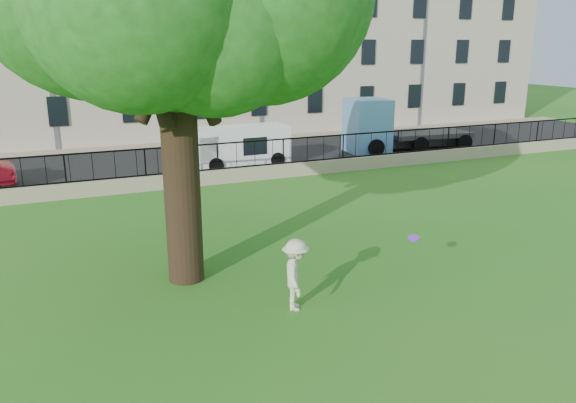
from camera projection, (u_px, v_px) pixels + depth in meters
name	position (u px, v px, depth m)	size (l,w,h in m)	color
ground	(364.00, 295.00, 13.27)	(120.00, 120.00, 0.00)	#23771C
retaining_wall	(218.00, 176.00, 23.79)	(50.00, 0.40, 0.60)	tan
iron_railing	(218.00, 157.00, 23.55)	(50.00, 0.05, 1.13)	black
street	(191.00, 163.00, 28.02)	(60.00, 9.00, 0.01)	black
sidewalk	(170.00, 145.00, 32.59)	(60.00, 1.40, 0.12)	tan
building_row	(145.00, 24.00, 35.74)	(56.40, 10.40, 13.80)	#C2B49A
man	(296.00, 275.00, 12.36)	(1.06, 0.61, 1.63)	beige
frisbee	(414.00, 238.00, 13.40)	(0.27, 0.27, 0.03)	#8328E2
white_van	(240.00, 147.00, 26.95)	(4.56, 1.78, 1.91)	white
blue_truck	(407.00, 124.00, 31.03)	(6.88, 2.44, 2.89)	#5D9ADA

